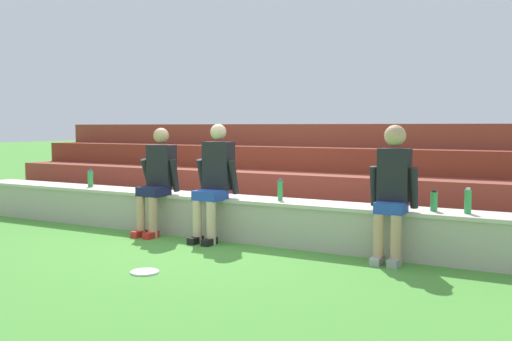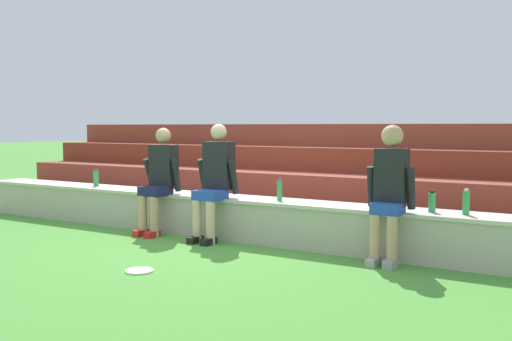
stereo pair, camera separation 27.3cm
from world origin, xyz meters
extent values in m
plane|color=#4C9338|center=(0.00, 0.00, 0.00)|extent=(80.00, 80.00, 0.00)
cube|color=#B7AF9E|center=(0.00, 0.25, 0.26)|extent=(8.59, 0.51, 0.52)
cube|color=beige|center=(0.00, 0.25, 0.50)|extent=(8.63, 0.55, 0.04)
cube|color=brown|center=(0.00, 1.11, 0.18)|extent=(10.11, 0.63, 0.36)
cube|color=brown|center=(0.00, 1.75, 0.36)|extent=(10.11, 0.63, 0.72)
cube|color=maroon|center=(0.00, 2.38, 0.54)|extent=(10.11, 0.63, 1.08)
cube|color=brown|center=(0.00, 3.01, 0.72)|extent=(10.11, 0.63, 1.44)
cylinder|color=tan|center=(-0.84, -0.23, 0.26)|extent=(0.11, 0.11, 0.52)
cylinder|color=tan|center=(-0.65, -0.23, 0.26)|extent=(0.11, 0.11, 0.52)
cube|color=red|center=(-0.84, -0.27, 0.04)|extent=(0.10, 0.22, 0.08)
cube|color=red|center=(-0.65, -0.27, 0.04)|extent=(0.10, 0.22, 0.08)
cube|color=#191E47|center=(-0.75, -0.09, 0.57)|extent=(0.32, 0.34, 0.12)
cube|color=black|center=(-0.75, 0.08, 0.90)|extent=(0.35, 0.20, 0.54)
sphere|color=tan|center=(-0.75, 0.08, 1.28)|extent=(0.20, 0.20, 0.20)
cylinder|color=black|center=(-0.97, 0.06, 0.77)|extent=(0.08, 0.22, 0.42)
cylinder|color=black|center=(-0.52, 0.06, 0.77)|extent=(0.08, 0.16, 0.43)
cylinder|color=beige|center=(0.02, -0.22, 0.26)|extent=(0.11, 0.11, 0.52)
cylinder|color=beige|center=(0.22, -0.22, 0.26)|extent=(0.11, 0.11, 0.52)
cube|color=black|center=(0.02, -0.26, 0.04)|extent=(0.10, 0.22, 0.08)
cube|color=black|center=(0.22, -0.26, 0.04)|extent=(0.10, 0.22, 0.08)
cube|color=#2347B2|center=(0.12, -0.08, 0.57)|extent=(0.33, 0.33, 0.12)
cube|color=black|center=(0.12, 0.10, 0.92)|extent=(0.36, 0.20, 0.59)
sphere|color=beige|center=(0.12, 0.10, 1.34)|extent=(0.20, 0.20, 0.20)
cylinder|color=black|center=(-0.11, 0.08, 0.79)|extent=(0.08, 0.18, 0.43)
cylinder|color=black|center=(0.35, 0.08, 0.79)|extent=(0.08, 0.18, 0.43)
cylinder|color=tan|center=(2.25, -0.19, 0.26)|extent=(0.11, 0.11, 0.52)
cylinder|color=tan|center=(2.42, -0.19, 0.26)|extent=(0.11, 0.11, 0.52)
cube|color=#99999E|center=(2.25, -0.23, 0.04)|extent=(0.10, 0.22, 0.08)
cube|color=#99999E|center=(2.42, -0.23, 0.04)|extent=(0.10, 0.22, 0.08)
cube|color=#2347B2|center=(2.34, -0.07, 0.57)|extent=(0.29, 0.30, 0.12)
cube|color=black|center=(2.34, 0.04, 0.90)|extent=(0.32, 0.20, 0.55)
sphere|color=tan|center=(2.34, 0.04, 1.31)|extent=(0.22, 0.22, 0.22)
cylinder|color=black|center=(2.13, 0.02, 0.78)|extent=(0.08, 0.14, 0.43)
cylinder|color=black|center=(2.55, 0.02, 0.78)|extent=(0.08, 0.14, 0.43)
cylinder|color=green|center=(2.70, 0.24, 0.62)|extent=(0.07, 0.07, 0.20)
cylinder|color=black|center=(2.70, 0.24, 0.73)|extent=(0.04, 0.04, 0.02)
cylinder|color=green|center=(3.04, 0.24, 0.64)|extent=(0.07, 0.07, 0.24)
cylinder|color=white|center=(3.04, 0.24, 0.77)|extent=(0.04, 0.04, 0.02)
cylinder|color=green|center=(0.91, 0.23, 0.64)|extent=(0.06, 0.06, 0.23)
cylinder|color=blue|center=(0.91, 0.23, 0.77)|extent=(0.04, 0.04, 0.02)
cylinder|color=green|center=(-2.22, 0.28, 0.63)|extent=(0.08, 0.08, 0.23)
cylinder|color=blue|center=(-2.22, 0.28, 0.76)|extent=(0.05, 0.05, 0.02)
cylinder|color=white|center=(0.39, -1.63, 0.01)|extent=(0.27, 0.27, 0.02)
camera|label=1|loc=(3.93, -5.82, 1.40)|focal=40.00mm
camera|label=2|loc=(4.17, -5.68, 1.40)|focal=40.00mm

